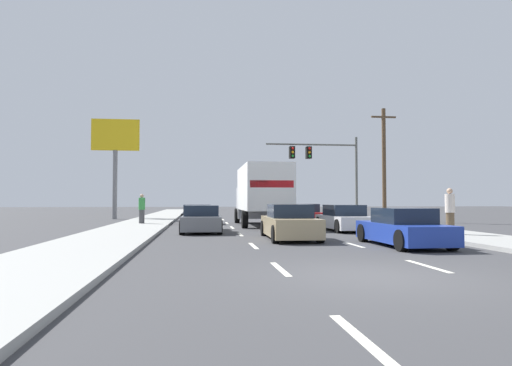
% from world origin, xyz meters
% --- Properties ---
extents(ground_plane, '(140.00, 140.00, 0.00)m').
position_xyz_m(ground_plane, '(0.00, 25.00, 0.00)').
color(ground_plane, '#3D3D3F').
extents(sidewalk_right, '(3.20, 80.00, 0.14)m').
position_xyz_m(sidewalk_right, '(6.85, 20.00, 0.07)').
color(sidewalk_right, '#9E9E99').
rests_on(sidewalk_right, ground_plane).
extents(sidewalk_left, '(3.20, 80.00, 0.14)m').
position_xyz_m(sidewalk_left, '(-6.85, 20.00, 0.07)').
color(sidewalk_left, '#9E9E99').
rests_on(sidewalk_left, ground_plane).
extents(lane_markings, '(3.54, 52.00, 0.01)m').
position_xyz_m(lane_markings, '(0.00, 21.13, 0.00)').
color(lane_markings, silver).
rests_on(lane_markings, ground_plane).
extents(car_black, '(2.00, 4.36, 1.22)m').
position_xyz_m(car_black, '(-3.64, 20.41, 0.55)').
color(car_black, black).
rests_on(car_black, ground_plane).
extents(car_gray, '(1.91, 4.70, 1.26)m').
position_xyz_m(car_gray, '(-3.38, 12.89, 0.58)').
color(car_gray, slate).
rests_on(car_gray, ground_plane).
extents(box_truck, '(2.70, 8.56, 3.43)m').
position_xyz_m(box_truck, '(0.12, 17.57, 2.00)').
color(box_truck, white).
rests_on(box_truck, ground_plane).
extents(car_tan, '(1.91, 4.52, 1.34)m').
position_xyz_m(car_tan, '(-0.01, 8.54, 0.60)').
color(car_tan, tan).
rests_on(car_tan, ground_plane).
extents(car_red, '(1.95, 4.63, 1.26)m').
position_xyz_m(car_red, '(3.42, 20.99, 0.57)').
color(car_red, red).
rests_on(car_red, ground_plane).
extents(car_white, '(1.91, 4.35, 1.27)m').
position_xyz_m(car_white, '(3.61, 12.91, 0.58)').
color(car_white, white).
rests_on(car_white, ground_plane).
extents(car_blue, '(1.82, 4.21, 1.24)m').
position_xyz_m(car_blue, '(3.20, 5.55, 0.56)').
color(car_blue, '#1E389E').
rests_on(car_blue, ground_plane).
extents(traffic_signal_mast, '(7.43, 0.69, 6.58)m').
position_xyz_m(traffic_signal_mast, '(5.91, 26.13, 4.78)').
color(traffic_signal_mast, '#595B56').
rests_on(traffic_signal_mast, ground_plane).
extents(utility_pole_mid, '(1.80, 0.28, 8.02)m').
position_xyz_m(utility_pole_mid, '(9.47, 21.82, 4.14)').
color(utility_pole_mid, brown).
rests_on(utility_pole_mid, ground_plane).
extents(roadside_billboard, '(3.75, 0.36, 8.02)m').
position_xyz_m(roadside_billboard, '(-10.23, 28.47, 5.66)').
color(roadside_billboard, slate).
rests_on(roadside_billboard, ground_plane).
extents(pedestrian_near_corner, '(0.38, 0.38, 1.73)m').
position_xyz_m(pedestrian_near_corner, '(-6.86, 18.57, 1.00)').
color(pedestrian_near_corner, '#3F3F42').
rests_on(pedestrian_near_corner, sidewalk_left).
extents(pedestrian_mid_block, '(0.38, 0.38, 1.85)m').
position_xyz_m(pedestrian_mid_block, '(6.53, 8.41, 1.07)').
color(pedestrian_mid_block, brown).
rests_on(pedestrian_mid_block, sidewalk_right).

